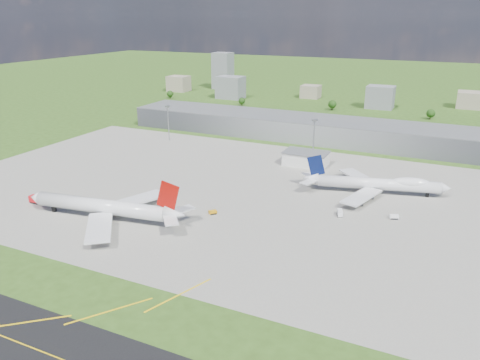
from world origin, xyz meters
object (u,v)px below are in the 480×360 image
at_px(airliner_red_twin, 106,208).
at_px(van_white_near, 340,213).
at_px(tug_yellow, 213,212).
at_px(airliner_blue_quad, 378,184).
at_px(fire_truck, 37,200).
at_px(van_white_far, 394,217).

height_order(airliner_red_twin, van_white_near, airliner_red_twin).
relative_size(tug_yellow, van_white_near, 0.72).
xyz_separation_m(airliner_blue_quad, fire_truck, (-150.03, -84.60, -3.56)).
height_order(airliner_blue_quad, tug_yellow, airliner_blue_quad).
bearing_deg(tug_yellow, airliner_blue_quad, -6.17).
height_order(airliner_red_twin, van_white_far, airliner_red_twin).
bearing_deg(van_white_near, airliner_blue_quad, -36.05).
distance_m(van_white_near, van_white_far, 24.35).
xyz_separation_m(airliner_red_twin, tug_yellow, (40.84, 25.41, -4.89)).
xyz_separation_m(tug_yellow, van_white_near, (54.33, 23.43, 0.40)).
bearing_deg(van_white_near, airliner_red_twin, 97.75).
bearing_deg(van_white_far, airliner_blue_quad, 92.99).
relative_size(airliner_blue_quad, tug_yellow, 17.90).
relative_size(airliner_red_twin, airliner_blue_quad, 1.08).
distance_m(fire_truck, van_white_far, 171.65).
height_order(airliner_blue_quad, van_white_far, airliner_blue_quad).
bearing_deg(airliner_red_twin, van_white_near, -160.64).
relative_size(fire_truck, tug_yellow, 2.06).
relative_size(airliner_red_twin, van_white_far, 18.23).
bearing_deg(airliner_red_twin, van_white_far, -162.70).
bearing_deg(airliner_red_twin, fire_truck, -8.49).
relative_size(airliner_blue_quad, van_white_far, 16.85).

